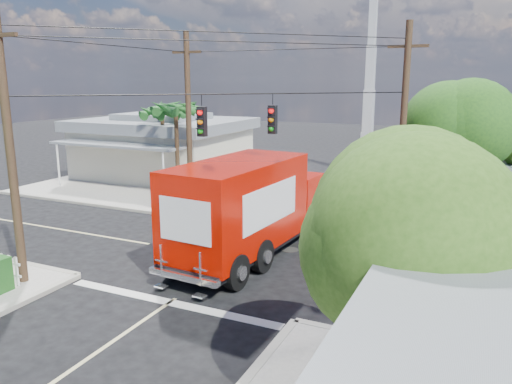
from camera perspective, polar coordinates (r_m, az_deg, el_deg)
The scene contains 12 objects.
ground at distance 19.33m, azimuth -2.53°, elevation -7.57°, with size 120.00×120.00×0.00m, color black.
sidewalk_nw at distance 33.80m, azimuth -10.42°, elevation 1.20°, with size 14.12×14.12×0.14m.
road_markings at distance 18.13m, azimuth -4.70°, elevation -9.00°, with size 32.00×32.00×0.01m.
building_nw at distance 35.36m, azimuth -10.57°, elevation 5.23°, with size 10.80×10.20×4.30m.
radio_tower at distance 36.94m, azimuth 12.82°, elevation 10.77°, with size 0.80×0.80×17.00m.
tree_ne_front at distance 22.94m, azimuth 22.04°, elevation 6.97°, with size 4.21×4.14×6.66m.
tree_se at distance 9.32m, azimuth 15.30°, elevation -4.31°, with size 3.67×3.54×5.62m.
palm_nw_front at distance 28.48m, azimuth -9.16°, elevation 9.23°, with size 3.01×3.08×5.59m.
palm_nw_back at distance 30.87m, azimuth -10.68°, elevation 8.74°, with size 3.01×3.08×5.19m.
utility_poles at distance 20.40m, azimuth -4.54°, elevation 6.98°, with size 12.00×10.68×9.00m.
vending_boxes at distance 23.14m, azimuth 19.37°, elevation -3.07°, with size 1.90×0.50×1.10m.
delivery_truck at distance 19.04m, azimuth -0.81°, elevation -1.76°, with size 3.42×9.00×3.82m.
Camera 1 is at (8.41, -16.06, 6.70)m, focal length 35.00 mm.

